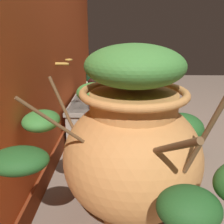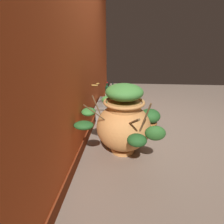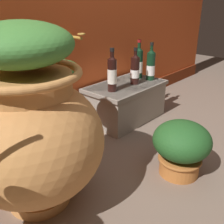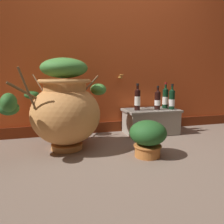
% 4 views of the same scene
% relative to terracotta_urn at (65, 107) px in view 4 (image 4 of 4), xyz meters
% --- Properties ---
extents(ground_plane, '(7.00, 7.00, 0.00)m').
position_rel_terracotta_urn_xyz_m(ground_plane, '(0.66, -0.57, -0.43)').
color(ground_plane, '#7A6656').
extents(back_wall, '(4.40, 0.33, 2.60)m').
position_rel_terracotta_urn_xyz_m(back_wall, '(0.66, 0.63, 0.86)').
color(back_wall, '#D15123').
rests_on(back_wall, ground_plane).
extents(terracotta_urn, '(1.05, 0.95, 0.91)m').
position_rel_terracotta_urn_xyz_m(terracotta_urn, '(0.00, 0.00, 0.00)').
color(terracotta_urn, '#D68E4C').
rests_on(terracotta_urn, ground_plane).
extents(stone_ledge, '(0.68, 0.40, 0.31)m').
position_rel_terracotta_urn_xyz_m(stone_ledge, '(1.10, 0.30, -0.26)').
color(stone_ledge, '#9E9384').
rests_on(stone_ledge, ground_plane).
extents(wine_bottle_left, '(0.07, 0.07, 0.33)m').
position_rel_terracotta_urn_xyz_m(wine_bottle_left, '(0.90, 0.28, 0.03)').
color(wine_bottle_left, black).
rests_on(wine_bottle_left, stone_ledge).
extents(wine_bottle_middle, '(0.08, 0.08, 0.34)m').
position_rel_terracotta_urn_xyz_m(wine_bottle_middle, '(1.32, 0.35, 0.02)').
color(wine_bottle_middle, black).
rests_on(wine_bottle_middle, stone_ledge).
extents(wine_bottle_right, '(0.08, 0.08, 0.32)m').
position_rel_terracotta_urn_xyz_m(wine_bottle_right, '(1.35, 0.24, 0.01)').
color(wine_bottle_right, black).
rests_on(wine_bottle_right, stone_ledge).
extents(wine_bottle_back, '(0.07, 0.07, 0.30)m').
position_rel_terracotta_urn_xyz_m(wine_bottle_back, '(1.16, 0.27, 0.01)').
color(wine_bottle_back, black).
rests_on(wine_bottle_back, stone_ledge).
extents(potted_shrub, '(0.34, 0.34, 0.34)m').
position_rel_terracotta_urn_xyz_m(potted_shrub, '(0.70, -0.43, -0.24)').
color(potted_shrub, '#C17033').
rests_on(potted_shrub, ground_plane).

